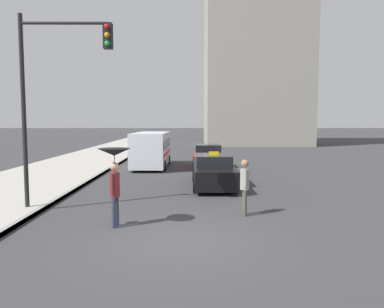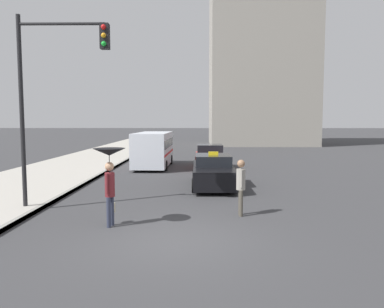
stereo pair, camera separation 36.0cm
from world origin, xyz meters
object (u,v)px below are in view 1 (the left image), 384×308
Objects in this scene: taxi at (214,172)px; pedestrian_with_umbrella at (115,167)px; ambulance_van at (152,148)px; traffic_light at (56,78)px; pedestrian_man at (245,183)px; sedan_red at (208,157)px.

pedestrian_with_umbrella reaches higher than taxi.
traffic_light is at bearing 82.37° from ambulance_van.
traffic_light reaches higher than pedestrian_man.
ambulance_van is at bearing 81.11° from traffic_light.
pedestrian_with_umbrella is at bearing -40.03° from traffic_light.
traffic_light reaches higher than taxi.
pedestrian_with_umbrella is (0.35, -13.67, 0.47)m from ambulance_van.
sedan_red is at bearing 176.17° from ambulance_van.
taxi reaches higher than sedan_red.
traffic_light is (-5.39, -4.72, 3.68)m from taxi.
sedan_red is 13.25m from traffic_light.
traffic_light is (-2.20, 1.85, 2.64)m from pedestrian_with_umbrella.
ambulance_van is 12.36m from traffic_light.
pedestrian_man is (0.55, -12.08, 0.37)m from sedan_red.
sedan_red is 0.64× the size of traffic_light.
sedan_red is 3.69m from ambulance_van.
taxi is 0.82× the size of ambulance_van.
traffic_light is (-5.48, -11.49, 3.68)m from sedan_red.
traffic_light is (-6.03, 0.59, 3.30)m from pedestrian_man.
pedestrian_man is 6.90m from traffic_light.
taxi is 2.16× the size of pedestrian_with_umbrella.
ambulance_van is at bearing -63.48° from taxi.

